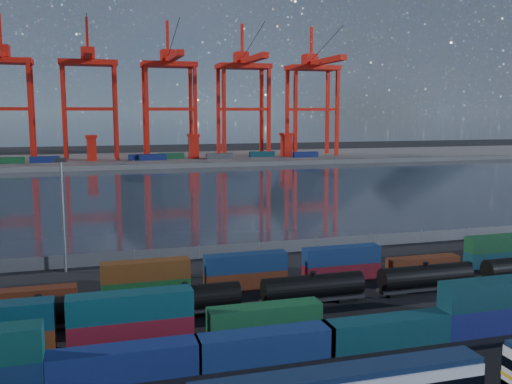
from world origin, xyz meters
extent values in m
plane|color=black|center=(0.00, 0.00, 0.00)|extent=(700.00, 700.00, 0.00)
plane|color=#272D38|center=(0.00, 105.00, 0.01)|extent=(700.00, 700.00, 0.00)
cube|color=#514F4C|center=(0.00, 210.00, 1.00)|extent=(700.00, 70.00, 2.00)
cone|color=#1E2630|center=(-200.00, 1600.00, 260.00)|extent=(1100.00, 1100.00, 520.00)
cone|color=#1E2630|center=(200.00, 1600.00, 230.00)|extent=(1040.00, 1040.00, 460.00)
cone|color=#1E2630|center=(600.00, 1600.00, 190.00)|extent=(960.00, 960.00, 380.00)
cone|color=#1E2630|center=(950.00, 1600.00, 150.00)|extent=(840.00, 840.00, 300.00)
cube|color=#10203D|center=(-9.22, -23.48, 4.48)|extent=(22.20, 2.40, 0.44)
cube|color=navy|center=(-23.76, -10.59, 1.41)|extent=(13.05, 2.65, 2.83)
cube|color=navy|center=(-10.95, -10.59, 1.41)|extent=(13.05, 2.65, 2.83)
cube|color=#0D3B48|center=(1.63, -10.59, 1.41)|extent=(13.05, 2.65, 2.83)
cube|color=navy|center=(14.67, -10.59, 1.41)|extent=(13.05, 2.65, 2.83)
cube|color=#0B333D|center=(14.67, -10.59, 4.24)|extent=(13.05, 2.65, 2.83)
cube|color=maroon|center=(-22.71, -3.22, 1.33)|extent=(12.31, 2.50, 2.67)
cube|color=#0E3E49|center=(-22.71, -3.22, 4.00)|extent=(12.31, 2.50, 2.67)
cube|color=#16532C|center=(-8.75, -3.22, 1.33)|extent=(12.31, 2.50, 2.67)
cube|color=#522010|center=(-33.58, 10.93, 1.18)|extent=(10.91, 2.22, 2.36)
cube|color=#13491E|center=(-19.89, 10.93, 1.18)|extent=(10.91, 2.22, 2.36)
cube|color=#5D3212|center=(-19.89, 10.93, 3.55)|extent=(10.91, 2.22, 2.36)
cube|color=#572411|center=(-7.00, 10.93, 1.18)|extent=(10.91, 2.22, 2.36)
cube|color=navy|center=(-7.00, 10.93, 3.55)|extent=(10.91, 2.22, 2.36)
cube|color=maroon|center=(6.70, 10.93, 1.18)|extent=(10.91, 2.22, 2.36)
cube|color=navy|center=(6.70, 10.93, 3.55)|extent=(10.91, 2.22, 2.36)
cube|color=#592511|center=(19.51, 10.93, 1.18)|extent=(10.91, 2.22, 2.36)
cube|color=#0D3947|center=(32.50, 10.93, 1.18)|extent=(10.91, 2.22, 2.36)
cube|color=#124724|center=(32.50, 10.93, 3.55)|extent=(10.91, 2.22, 2.36)
cylinder|color=black|center=(-31.79, 2.88, 2.21)|extent=(12.52, 2.79, 2.79)
cylinder|color=black|center=(-31.79, 2.88, 3.76)|extent=(0.77, 0.77, 0.48)
cube|color=black|center=(-31.79, 2.88, 0.67)|extent=(13.00, 1.93, 0.39)
cube|color=black|center=(-27.45, 2.88, 0.29)|extent=(2.41, 1.73, 0.58)
cylinder|color=black|center=(-16.29, 2.88, 2.21)|extent=(12.52, 2.79, 2.79)
cylinder|color=black|center=(-16.29, 2.88, 3.76)|extent=(0.77, 0.77, 0.48)
cube|color=black|center=(-16.29, 2.88, 0.67)|extent=(13.00, 1.93, 0.39)
cube|color=black|center=(-20.62, 2.88, 0.29)|extent=(2.41, 1.73, 0.58)
cube|color=black|center=(-11.95, 2.88, 0.29)|extent=(2.41, 1.73, 0.58)
cylinder|color=black|center=(-0.79, 2.88, 2.21)|extent=(12.52, 2.79, 2.79)
cylinder|color=black|center=(-0.79, 2.88, 3.76)|extent=(0.77, 0.77, 0.48)
cube|color=black|center=(-0.79, 2.88, 0.67)|extent=(13.00, 1.93, 0.39)
cube|color=black|center=(-5.12, 2.88, 0.29)|extent=(2.41, 1.73, 0.58)
cube|color=black|center=(3.55, 2.88, 0.29)|extent=(2.41, 1.73, 0.58)
cylinder|color=black|center=(14.71, 2.88, 2.21)|extent=(12.52, 2.79, 2.79)
cylinder|color=black|center=(14.71, 2.88, 3.76)|extent=(0.77, 0.77, 0.48)
cube|color=black|center=(14.71, 2.88, 0.67)|extent=(13.00, 1.93, 0.39)
cube|color=black|center=(10.38, 2.88, 0.29)|extent=(2.41, 1.73, 0.58)
cube|color=black|center=(19.05, 2.88, 0.29)|extent=(2.41, 1.73, 0.58)
cube|color=black|center=(25.88, 2.88, 0.29)|extent=(2.41, 1.73, 0.58)
cube|color=#595B5E|center=(0.00, 28.00, 1.00)|extent=(160.00, 0.06, 2.00)
cylinder|color=slate|center=(-30.00, 28.00, 1.10)|extent=(0.12, 0.12, 2.20)
cylinder|color=slate|center=(-20.00, 28.00, 1.10)|extent=(0.12, 0.12, 2.20)
cylinder|color=slate|center=(-10.00, 28.00, 1.10)|extent=(0.12, 0.12, 2.20)
cylinder|color=slate|center=(0.00, 28.00, 1.10)|extent=(0.12, 0.12, 2.20)
cylinder|color=slate|center=(10.00, 28.00, 1.10)|extent=(0.12, 0.12, 2.20)
cylinder|color=slate|center=(20.00, 28.00, 1.10)|extent=(0.12, 0.12, 2.20)
cylinder|color=slate|center=(30.00, 28.00, 1.10)|extent=(0.12, 0.12, 2.20)
cylinder|color=slate|center=(40.00, 28.00, 1.10)|extent=(0.12, 0.12, 2.20)
cylinder|color=slate|center=(-30.00, 26.00, 8.00)|extent=(0.36, 0.36, 16.00)
cube|color=black|center=(-30.00, 26.00, 16.30)|extent=(1.60, 0.40, 0.60)
cube|color=red|center=(-49.16, 199.09, 22.17)|extent=(1.58, 1.58, 44.34)
cube|color=red|center=(-49.16, 210.91, 22.17)|extent=(1.58, 1.58, 44.34)
cube|color=red|center=(-60.00, 199.09, 24.39)|extent=(21.68, 1.38, 1.38)
cube|color=red|center=(-60.00, 210.91, 24.39)|extent=(21.68, 1.38, 1.38)
cube|color=red|center=(-60.00, 205.00, 44.34)|extent=(24.63, 13.79, 2.17)
cube|color=red|center=(-60.00, 208.94, 48.77)|extent=(5.91, 7.88, 4.93)
cube|color=red|center=(-60.00, 206.97, 56.16)|extent=(1.18, 1.18, 15.76)
cube|color=red|center=(-35.84, 199.09, 22.17)|extent=(1.58, 1.58, 44.34)
cube|color=red|center=(-35.84, 210.91, 22.17)|extent=(1.58, 1.58, 44.34)
cube|color=red|center=(-14.16, 199.09, 22.17)|extent=(1.58, 1.58, 44.34)
cube|color=red|center=(-14.16, 210.91, 22.17)|extent=(1.58, 1.58, 44.34)
cube|color=red|center=(-25.00, 199.09, 24.39)|extent=(21.68, 1.38, 1.38)
cube|color=red|center=(-25.00, 210.91, 24.39)|extent=(21.68, 1.38, 1.38)
cube|color=red|center=(-25.00, 205.00, 44.34)|extent=(24.63, 13.79, 2.17)
cube|color=red|center=(-25.00, 193.18, 46.31)|extent=(2.96, 47.29, 2.46)
cube|color=red|center=(-25.00, 208.94, 48.77)|extent=(5.91, 7.88, 4.93)
cube|color=red|center=(-25.00, 206.97, 56.16)|extent=(1.18, 1.18, 15.76)
cylinder|color=black|center=(-25.00, 190.81, 53.21)|extent=(0.24, 40.55, 13.38)
cube|color=red|center=(-0.84, 199.09, 22.17)|extent=(1.58, 1.58, 44.34)
cube|color=red|center=(-0.84, 210.91, 22.17)|extent=(1.58, 1.58, 44.34)
cube|color=red|center=(20.84, 199.09, 22.17)|extent=(1.58, 1.58, 44.34)
cube|color=red|center=(20.84, 210.91, 22.17)|extent=(1.58, 1.58, 44.34)
cube|color=red|center=(10.00, 199.09, 24.39)|extent=(21.68, 1.38, 1.38)
cube|color=red|center=(10.00, 210.91, 24.39)|extent=(21.68, 1.38, 1.38)
cube|color=red|center=(10.00, 205.00, 44.34)|extent=(24.63, 13.79, 2.17)
cube|color=red|center=(10.00, 193.18, 46.31)|extent=(2.96, 47.29, 2.46)
cube|color=red|center=(10.00, 208.94, 48.77)|extent=(5.91, 7.88, 4.93)
cube|color=red|center=(10.00, 206.97, 56.16)|extent=(1.18, 1.18, 15.76)
cylinder|color=black|center=(10.00, 190.81, 53.21)|extent=(0.24, 40.55, 13.38)
cube|color=red|center=(34.16, 199.09, 22.17)|extent=(1.58, 1.58, 44.34)
cube|color=red|center=(34.16, 210.91, 22.17)|extent=(1.58, 1.58, 44.34)
cube|color=red|center=(55.84, 199.09, 22.17)|extent=(1.58, 1.58, 44.34)
cube|color=red|center=(55.84, 210.91, 22.17)|extent=(1.58, 1.58, 44.34)
cube|color=red|center=(45.00, 199.09, 24.39)|extent=(21.68, 1.38, 1.38)
cube|color=red|center=(45.00, 210.91, 24.39)|extent=(21.68, 1.38, 1.38)
cube|color=red|center=(45.00, 205.00, 44.34)|extent=(24.63, 13.79, 2.17)
cube|color=red|center=(45.00, 193.18, 46.31)|extent=(2.96, 47.29, 2.46)
cube|color=red|center=(45.00, 208.94, 48.77)|extent=(5.91, 7.88, 4.93)
cube|color=red|center=(45.00, 206.97, 56.16)|extent=(1.18, 1.18, 15.76)
cylinder|color=black|center=(45.00, 190.81, 53.21)|extent=(0.24, 40.55, 13.38)
cube|color=red|center=(69.16, 199.09, 22.17)|extent=(1.58, 1.58, 44.34)
cube|color=red|center=(69.16, 210.91, 22.17)|extent=(1.58, 1.58, 44.34)
cube|color=red|center=(90.84, 199.09, 22.17)|extent=(1.58, 1.58, 44.34)
cube|color=red|center=(90.84, 210.91, 22.17)|extent=(1.58, 1.58, 44.34)
cube|color=red|center=(80.00, 199.09, 24.39)|extent=(21.68, 1.38, 1.38)
cube|color=red|center=(80.00, 210.91, 24.39)|extent=(21.68, 1.38, 1.38)
cube|color=red|center=(80.00, 205.00, 44.34)|extent=(24.63, 13.79, 2.17)
cube|color=red|center=(80.00, 193.18, 46.31)|extent=(2.96, 47.29, 2.46)
cube|color=red|center=(80.00, 208.94, 48.77)|extent=(5.91, 7.88, 4.93)
cube|color=red|center=(80.00, 206.97, 56.16)|extent=(1.18, 1.18, 15.76)
cylinder|color=black|center=(80.00, 190.81, 53.21)|extent=(0.24, 40.55, 13.38)
cube|color=navy|center=(0.66, 194.68, 3.30)|extent=(12.00, 2.44, 2.60)
cube|color=navy|center=(71.34, 190.93, 3.30)|extent=(12.00, 2.44, 2.60)
cube|color=navy|center=(-3.64, 196.08, 3.30)|extent=(12.00, 2.44, 2.60)
cube|color=#3F4244|center=(30.38, 192.70, 3.30)|extent=(12.00, 2.44, 2.60)
cube|color=#144C23|center=(-57.75, 194.20, 3.30)|extent=(12.00, 2.44, 2.60)
cube|color=navy|center=(-44.16, 195.53, 3.30)|extent=(12.00, 2.44, 2.60)
cube|color=#144C23|center=(9.34, 199.48, 3.30)|extent=(12.00, 2.44, 2.60)
cube|color=#0C3842|center=(52.41, 198.83, 3.30)|extent=(12.00, 2.44, 2.60)
cube|color=red|center=(-25.00, 200.00, 7.00)|extent=(4.00, 6.00, 10.00)
cube|color=red|center=(-25.00, 200.00, 12.50)|extent=(5.00, 7.00, 1.20)
cube|color=red|center=(20.00, 200.00, 7.00)|extent=(4.00, 6.00, 10.00)
cube|color=red|center=(20.00, 200.00, 12.50)|extent=(5.00, 7.00, 1.20)
cube|color=red|center=(65.00, 200.00, 7.00)|extent=(4.00, 6.00, 10.00)
cube|color=red|center=(65.00, 200.00, 12.50)|extent=(5.00, 7.00, 1.20)
camera|label=1|loc=(-26.04, -58.89, 23.00)|focal=40.00mm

